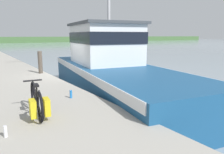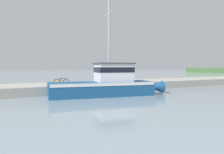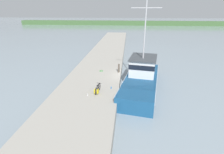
{
  "view_description": "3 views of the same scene",
  "coord_description": "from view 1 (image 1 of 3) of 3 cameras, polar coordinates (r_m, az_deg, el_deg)",
  "views": [
    {
      "loc": [
        -4.05,
        -9.74,
        2.74
      ],
      "look_at": [
        -0.31,
        -4.08,
        1.44
      ],
      "focal_mm": 35.0,
      "sensor_mm": 36.0,
      "label": 1
    },
    {
      "loc": [
        21.15,
        -11.55,
        2.97
      ],
      "look_at": [
        0.23,
        0.02,
        1.81
      ],
      "focal_mm": 35.0,
      "sensor_mm": 36.0,
      "label": 2
    },
    {
      "loc": [
        -0.14,
        -19.41,
        8.25
      ],
      "look_at": [
        -1.69,
        -2.62,
        1.66
      ],
      "focal_mm": 28.0,
      "sensor_mm": 36.0,
      "label": 3
    }
  ],
  "objects": [
    {
      "name": "ground_plane",
      "position": [
        10.9,
        -10.57,
        -3.95
      ],
      "size": [
        320.0,
        320.0,
        0.0
      ],
      "primitive_type": "plane",
      "color": "#84939E"
    },
    {
      "name": "far_shoreline",
      "position": [
        95.99,
        -12.88,
        9.56
      ],
      "size": [
        180.0,
        5.0,
        2.24
      ],
      "primitive_type": "cube",
      "color": "#426638",
      "rests_on": "ground_plane"
    },
    {
      "name": "fishing_boat_main",
      "position": [
        10.23,
        -0.42,
        2.42
      ],
      "size": [
        5.07,
        12.54,
        10.0
      ],
      "rotation": [
        0.0,
        0.0,
        -0.18
      ],
      "color": "navy",
      "rests_on": "ground_plane"
    },
    {
      "name": "bicycle_touring",
      "position": [
        5.21,
        -18.91,
        -6.17
      ],
      "size": [
        0.55,
        1.7,
        0.74
      ],
      "rotation": [
        0.0,
        0.0,
        -0.12
      ],
      "color": "black",
      "rests_on": "dock_pier"
    },
    {
      "name": "mooring_post",
      "position": [
        11.08,
        -18.25,
        3.66
      ],
      "size": [
        0.2,
        0.2,
        1.06
      ],
      "primitive_type": "cylinder",
      "color": "#51473D",
      "rests_on": "dock_pier"
    },
    {
      "name": "water_bottle_on_curb",
      "position": [
        6.5,
        -10.69,
        -4.44
      ],
      "size": [
        0.07,
        0.07,
        0.23
      ],
      "primitive_type": "cylinder",
      "color": "blue",
      "rests_on": "dock_pier"
    },
    {
      "name": "water_bottle_by_bike",
      "position": [
        4.47,
        -26.09,
        -12.64
      ],
      "size": [
        0.07,
        0.07,
        0.22
      ],
      "primitive_type": "cylinder",
      "color": "silver",
      "rests_on": "dock_pier"
    }
  ]
}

